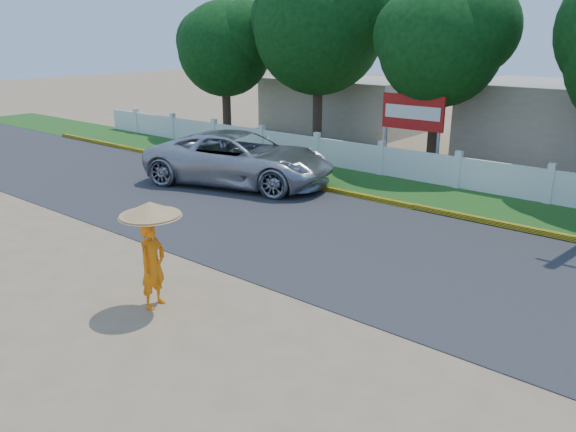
% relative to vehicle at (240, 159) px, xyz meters
% --- Properties ---
extents(ground, '(120.00, 120.00, 0.00)m').
position_rel_vehicle_xyz_m(ground, '(6.18, -6.90, -0.92)').
color(ground, '#9E8460').
rests_on(ground, ground).
extents(road, '(60.00, 7.00, 0.02)m').
position_rel_vehicle_xyz_m(road, '(6.18, -2.40, -0.91)').
color(road, '#38383A').
rests_on(road, ground).
extents(grass_verge, '(60.00, 3.50, 0.03)m').
position_rel_vehicle_xyz_m(grass_verge, '(6.18, 2.85, -0.90)').
color(grass_verge, '#2D601E').
rests_on(grass_verge, ground).
extents(curb, '(40.00, 0.18, 0.16)m').
position_rel_vehicle_xyz_m(curb, '(6.18, 1.15, -0.84)').
color(curb, yellow).
rests_on(curb, ground).
extents(fence, '(40.00, 0.10, 1.10)m').
position_rel_vehicle_xyz_m(fence, '(6.18, 4.30, -0.37)').
color(fence, silver).
rests_on(fence, ground).
extents(building_far, '(8.00, 5.00, 2.80)m').
position_rel_vehicle_xyz_m(building_far, '(-3.82, 12.10, 0.48)').
color(building_far, '#B7AD99').
rests_on(building_far, ground).
extents(vehicle, '(7.22, 4.86, 1.84)m').
position_rel_vehicle_xyz_m(vehicle, '(0.00, 0.00, 0.00)').
color(vehicle, '#A9ABB1').
rests_on(vehicle, ground).
extents(monk_with_parasol, '(1.18, 1.18, 2.14)m').
position_rel_vehicle_xyz_m(monk_with_parasol, '(5.26, -7.86, 0.48)').
color(monk_with_parasol, orange).
rests_on(monk_with_parasol, ground).
extents(billboard, '(2.50, 0.13, 2.95)m').
position_rel_vehicle_xyz_m(billboard, '(3.80, 5.40, 1.22)').
color(billboard, gray).
rests_on(billboard, ground).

